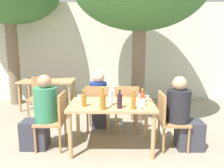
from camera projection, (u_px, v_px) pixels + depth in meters
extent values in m
plane|color=gray|center=(112.00, 148.00, 3.54)|extent=(30.00, 30.00, 0.00)
cube|color=silver|center=(113.00, 52.00, 6.43)|extent=(10.00, 0.08, 2.80)
cylinder|color=#7A6651|center=(138.00, 74.00, 4.68)|extent=(0.29, 0.29, 2.05)
cylinder|color=#7A6651|center=(14.00, 63.00, 5.91)|extent=(0.30, 0.30, 2.28)
cube|color=tan|center=(112.00, 105.00, 3.40)|extent=(1.32, 0.81, 0.04)
cylinder|color=tan|center=(70.00, 136.00, 3.14)|extent=(0.06, 0.06, 0.70)
cylinder|color=tan|center=(153.00, 136.00, 3.13)|extent=(0.06, 0.06, 0.70)
cylinder|color=tan|center=(78.00, 119.00, 3.82)|extent=(0.06, 0.06, 0.70)
cylinder|color=tan|center=(146.00, 120.00, 3.81)|extent=(0.06, 0.06, 0.70)
cube|color=tan|center=(48.00, 81.00, 5.54)|extent=(1.34, 0.74, 0.04)
cylinder|color=tan|center=(20.00, 98.00, 5.31)|extent=(0.06, 0.06, 0.70)
cylinder|color=tan|center=(70.00, 98.00, 5.30)|extent=(0.06, 0.06, 0.70)
cylinder|color=tan|center=(29.00, 92.00, 5.92)|extent=(0.06, 0.06, 0.70)
cylinder|color=tan|center=(74.00, 92.00, 5.91)|extent=(0.06, 0.06, 0.70)
cube|color=#A87A4C|center=(50.00, 122.00, 3.46)|extent=(0.44, 0.44, 0.04)
cube|color=#A87A4C|center=(62.00, 107.00, 3.42)|extent=(0.04, 0.44, 0.45)
cylinder|color=#A87A4C|center=(43.00, 131.00, 3.69)|extent=(0.04, 0.04, 0.42)
cylinder|color=#A87A4C|center=(35.00, 140.00, 3.32)|extent=(0.04, 0.04, 0.42)
cylinder|color=#A87A4C|center=(65.00, 131.00, 3.69)|extent=(0.04, 0.04, 0.42)
cylinder|color=#A87A4C|center=(60.00, 140.00, 3.32)|extent=(0.04, 0.04, 0.42)
cube|color=#A87A4C|center=(174.00, 122.00, 3.45)|extent=(0.44, 0.44, 0.04)
cube|color=#A87A4C|center=(162.00, 107.00, 3.41)|extent=(0.04, 0.44, 0.45)
cylinder|color=#A87A4C|center=(189.00, 141.00, 3.30)|extent=(0.04, 0.04, 0.42)
cylinder|color=#A87A4C|center=(181.00, 131.00, 3.68)|extent=(0.04, 0.04, 0.42)
cylinder|color=#A87A4C|center=(164.00, 141.00, 3.31)|extent=(0.04, 0.04, 0.42)
cylinder|color=#A87A4C|center=(159.00, 131.00, 3.68)|extent=(0.04, 0.04, 0.42)
cube|color=#A87A4C|center=(98.00, 108.00, 4.17)|extent=(0.44, 0.44, 0.04)
cube|color=#A87A4C|center=(98.00, 99.00, 3.93)|extent=(0.44, 0.04, 0.45)
cylinder|color=#A87A4C|center=(109.00, 116.00, 4.40)|extent=(0.04, 0.04, 0.42)
cylinder|color=#A87A4C|center=(90.00, 116.00, 4.40)|extent=(0.04, 0.04, 0.42)
cylinder|color=#A87A4C|center=(108.00, 123.00, 4.03)|extent=(0.04, 0.04, 0.42)
cylinder|color=#A87A4C|center=(88.00, 123.00, 4.03)|extent=(0.04, 0.04, 0.42)
cube|color=#A87A4C|center=(126.00, 108.00, 4.17)|extent=(0.44, 0.44, 0.04)
cube|color=#A87A4C|center=(127.00, 99.00, 3.93)|extent=(0.44, 0.04, 0.45)
cylinder|color=#A87A4C|center=(135.00, 117.00, 4.39)|extent=(0.04, 0.04, 0.42)
cylinder|color=#A87A4C|center=(116.00, 117.00, 4.40)|extent=(0.04, 0.04, 0.42)
cylinder|color=#A87A4C|center=(137.00, 123.00, 4.02)|extent=(0.04, 0.04, 0.42)
cylinder|color=#A87A4C|center=(116.00, 123.00, 4.02)|extent=(0.04, 0.04, 0.42)
cube|color=#A87A4C|center=(39.00, 98.00, 4.92)|extent=(0.44, 0.44, 0.04)
cube|color=#A87A4C|center=(41.00, 86.00, 5.07)|extent=(0.44, 0.04, 0.45)
cylinder|color=#A87A4C|center=(28.00, 111.00, 4.77)|extent=(0.04, 0.04, 0.42)
cylinder|color=#A87A4C|center=(45.00, 111.00, 4.77)|extent=(0.04, 0.04, 0.42)
cylinder|color=#A87A4C|center=(34.00, 106.00, 5.15)|extent=(0.04, 0.04, 0.42)
cylinder|color=#A87A4C|center=(50.00, 106.00, 5.14)|extent=(0.04, 0.04, 0.42)
cube|color=#383842|center=(35.00, 134.00, 3.50)|extent=(0.40, 0.32, 0.46)
cylinder|color=#337F5B|center=(46.00, 104.00, 3.41)|extent=(0.35, 0.35, 0.54)
sphere|color=tan|center=(44.00, 81.00, 3.34)|extent=(0.21, 0.21, 0.21)
cube|color=#383842|center=(189.00, 135.00, 3.49)|extent=(0.40, 0.33, 0.46)
cylinder|color=#232328|center=(178.00, 106.00, 3.40)|extent=(0.36, 0.36, 0.51)
sphere|color=tan|center=(180.00, 83.00, 3.33)|extent=(0.22, 0.22, 0.22)
cube|color=#383842|center=(99.00, 115.00, 4.47)|extent=(0.29, 0.40, 0.46)
cylinder|color=navy|center=(99.00, 95.00, 4.18)|extent=(0.32, 0.32, 0.48)
sphere|color=beige|center=(98.00, 77.00, 4.12)|extent=(0.23, 0.23, 0.23)
cylinder|color=#9E661E|center=(133.00, 102.00, 3.08)|extent=(0.06, 0.06, 0.21)
cylinder|color=#9E661E|center=(134.00, 92.00, 3.05)|extent=(0.02, 0.02, 0.07)
cylinder|color=gold|center=(134.00, 89.00, 3.04)|extent=(0.03, 0.03, 0.01)
cylinder|color=#9E661E|center=(84.00, 100.00, 3.22)|extent=(0.07, 0.07, 0.18)
cylinder|color=#9E661E|center=(84.00, 92.00, 3.20)|extent=(0.03, 0.03, 0.06)
cylinder|color=gold|center=(84.00, 90.00, 3.19)|extent=(0.03, 0.03, 0.01)
cylinder|color=#9E661E|center=(103.00, 102.00, 3.06)|extent=(0.08, 0.08, 0.23)
cylinder|color=#9E661E|center=(103.00, 91.00, 3.03)|extent=(0.03, 0.03, 0.08)
cylinder|color=gold|center=(103.00, 88.00, 3.02)|extent=(0.04, 0.04, 0.01)
cylinder|color=silver|center=(111.00, 98.00, 3.26)|extent=(0.06, 0.06, 0.23)
cylinder|color=silver|center=(111.00, 88.00, 3.23)|extent=(0.03, 0.03, 0.08)
cylinder|color=gold|center=(111.00, 85.00, 3.22)|extent=(0.03, 0.03, 0.01)
cylinder|color=#331923|center=(120.00, 101.00, 3.12)|extent=(0.07, 0.07, 0.21)
cylinder|color=#331923|center=(120.00, 92.00, 3.10)|extent=(0.03, 0.03, 0.07)
cylinder|color=gold|center=(120.00, 89.00, 3.09)|extent=(0.04, 0.04, 0.01)
cylinder|color=#DB4C2D|center=(142.00, 98.00, 3.40)|extent=(0.07, 0.07, 0.16)
cylinder|color=#DB4C2D|center=(142.00, 91.00, 3.38)|extent=(0.03, 0.03, 0.06)
cylinder|color=gold|center=(143.00, 89.00, 3.38)|extent=(0.04, 0.04, 0.01)
cylinder|color=silver|center=(80.00, 98.00, 3.58)|extent=(0.08, 0.08, 0.08)
cylinder|color=silver|center=(140.00, 97.00, 3.53)|extent=(0.06, 0.06, 0.12)
cylinder|color=silver|center=(139.00, 106.00, 3.07)|extent=(0.07, 0.07, 0.11)
cylinder|color=silver|center=(143.00, 103.00, 3.24)|extent=(0.08, 0.08, 0.11)
cylinder|color=silver|center=(147.00, 98.00, 3.51)|extent=(0.08, 0.08, 0.10)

